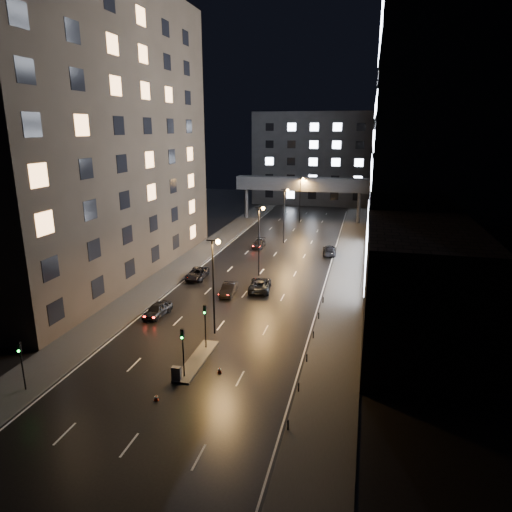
# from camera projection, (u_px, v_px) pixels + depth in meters

# --- Properties ---
(ground) EXTENTS (160.00, 160.00, 0.00)m
(ground) POSITION_uv_depth(u_px,v_px,m) (275.00, 254.00, 77.64)
(ground) COLOR black
(ground) RESTS_ON ground
(sidewalk_left) EXTENTS (5.00, 110.00, 0.15)m
(sidewalk_left) POSITION_uv_depth(u_px,v_px,m) (196.00, 257.00, 75.80)
(sidewalk_left) COLOR #383533
(sidewalk_left) RESTS_ON ground
(sidewalk_right) EXTENTS (5.00, 110.00, 0.15)m
(sidewalk_right) POSITION_uv_depth(u_px,v_px,m) (348.00, 267.00, 70.09)
(sidewalk_right) COLOR #383533
(sidewalk_right) RESTS_ON ground
(building_left) EXTENTS (15.00, 48.00, 40.00)m
(building_left) POSITION_uv_depth(u_px,v_px,m) (93.00, 133.00, 62.40)
(building_left) COLOR #2D2319
(building_left) RESTS_ON ground
(building_right_low) EXTENTS (10.00, 18.00, 12.00)m
(building_right_low) POSITION_uv_depth(u_px,v_px,m) (420.00, 292.00, 42.46)
(building_right_low) COLOR black
(building_right_low) RESTS_ON ground
(building_right_glass) EXTENTS (20.00, 36.00, 45.00)m
(building_right_glass) POSITION_uv_depth(u_px,v_px,m) (451.00, 114.00, 62.11)
(building_right_glass) COLOR black
(building_right_glass) RESTS_ON ground
(building_far) EXTENTS (34.00, 14.00, 25.00)m
(building_far) POSITION_uv_depth(u_px,v_px,m) (316.00, 158.00, 128.51)
(building_far) COLOR #333335
(building_far) RESTS_ON ground
(skybridge) EXTENTS (30.00, 3.00, 10.00)m
(skybridge) POSITION_uv_depth(u_px,v_px,m) (302.00, 185.00, 103.45)
(skybridge) COLOR #333335
(skybridge) RESTS_ON ground
(median_island) EXTENTS (1.60, 8.00, 0.15)m
(median_island) POSITION_uv_depth(u_px,v_px,m) (197.00, 360.00, 42.01)
(median_island) COLOR #383533
(median_island) RESTS_ON ground
(traffic_signal_near) EXTENTS (0.28, 0.34, 4.40)m
(traffic_signal_near) POSITION_uv_depth(u_px,v_px,m) (205.00, 319.00, 43.53)
(traffic_signal_near) COLOR black
(traffic_signal_near) RESTS_ON median_island
(traffic_signal_far) EXTENTS (0.28, 0.34, 4.40)m
(traffic_signal_far) POSITION_uv_depth(u_px,v_px,m) (183.00, 345.00, 38.38)
(traffic_signal_far) COLOR black
(traffic_signal_far) RESTS_ON median_island
(traffic_signal_corner) EXTENTS (0.28, 0.34, 4.40)m
(traffic_signal_corner) POSITION_uv_depth(u_px,v_px,m) (21.00, 359.00, 36.44)
(traffic_signal_corner) COLOR black
(traffic_signal_corner) RESTS_ON ground
(bollard_row) EXTENTS (0.12, 25.12, 0.90)m
(bollard_row) POSITION_uv_depth(u_px,v_px,m) (310.00, 346.00, 43.86)
(bollard_row) COLOR black
(bollard_row) RESTS_ON ground
(streetlight_near) EXTENTS (1.45, 0.50, 10.15)m
(streetlight_near) POSITION_uv_depth(u_px,v_px,m) (215.00, 274.00, 45.92)
(streetlight_near) COLOR black
(streetlight_near) RESTS_ON ground
(streetlight_mid_a) EXTENTS (1.45, 0.50, 10.15)m
(streetlight_mid_a) POSITION_uv_depth(u_px,v_px,m) (260.00, 232.00, 64.62)
(streetlight_mid_a) COLOR black
(streetlight_mid_a) RESTS_ON ground
(streetlight_mid_b) EXTENTS (1.45, 0.50, 10.15)m
(streetlight_mid_b) POSITION_uv_depth(u_px,v_px,m) (285.00, 209.00, 83.33)
(streetlight_mid_b) COLOR black
(streetlight_mid_b) RESTS_ON ground
(streetlight_far) EXTENTS (1.45, 0.50, 10.15)m
(streetlight_far) POSITION_uv_depth(u_px,v_px,m) (301.00, 194.00, 102.04)
(streetlight_far) COLOR black
(streetlight_far) RESTS_ON ground
(car_away_a) EXTENTS (2.32, 4.64, 1.52)m
(car_away_a) POSITION_uv_depth(u_px,v_px,m) (157.00, 310.00, 51.93)
(car_away_a) COLOR black
(car_away_a) RESTS_ON ground
(car_away_b) EXTENTS (1.88, 4.61, 1.49)m
(car_away_b) POSITION_uv_depth(u_px,v_px,m) (229.00, 289.00, 58.62)
(car_away_b) COLOR black
(car_away_b) RESTS_ON ground
(car_away_c) EXTENTS (2.83, 5.48, 1.48)m
(car_away_c) POSITION_uv_depth(u_px,v_px,m) (197.00, 274.00, 64.82)
(car_away_c) COLOR black
(car_away_c) RESTS_ON ground
(car_away_d) EXTENTS (2.13, 4.81, 1.37)m
(car_away_d) POSITION_uv_depth(u_px,v_px,m) (259.00, 244.00, 81.88)
(car_away_d) COLOR black
(car_away_d) RESTS_ON ground
(car_toward_a) EXTENTS (3.43, 6.08, 1.60)m
(car_toward_a) POSITION_uv_depth(u_px,v_px,m) (260.00, 284.00, 60.25)
(car_toward_a) COLOR black
(car_toward_a) RESTS_ON ground
(car_toward_b) EXTENTS (2.60, 5.57, 1.57)m
(car_toward_b) POSITION_uv_depth(u_px,v_px,m) (329.00, 250.00, 77.28)
(car_toward_b) COLOR black
(car_toward_b) RESTS_ON ground
(utility_cabinet) EXTENTS (0.82, 0.53, 1.20)m
(utility_cabinet) POSITION_uv_depth(u_px,v_px,m) (176.00, 373.00, 38.46)
(utility_cabinet) COLOR #535356
(utility_cabinet) RESTS_ON median_island
(cone_a) EXTENTS (0.43, 0.43, 0.48)m
(cone_a) POSITION_uv_depth(u_px,v_px,m) (156.00, 398.00, 35.91)
(cone_a) COLOR red
(cone_a) RESTS_ON ground
(cone_b) EXTENTS (0.46, 0.46, 0.57)m
(cone_b) POSITION_uv_depth(u_px,v_px,m) (220.00, 370.00, 39.91)
(cone_b) COLOR #EE3A0C
(cone_b) RESTS_ON ground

